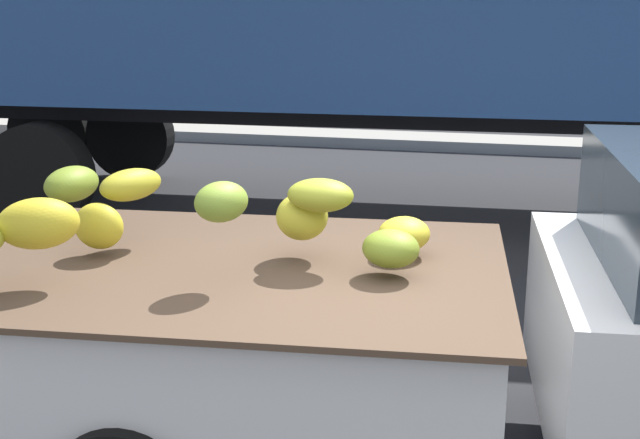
% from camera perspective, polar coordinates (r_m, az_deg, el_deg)
% --- Properties ---
extents(curb_strip, '(80.00, 0.80, 0.16)m').
position_cam_1_polar(curb_strip, '(13.26, 10.57, 4.95)').
color(curb_strip, gray).
rests_on(curb_strip, ground).
extents(pickup_truck, '(4.81, 2.17, 1.70)m').
position_cam_1_polar(pickup_truck, '(4.33, 19.21, -6.47)').
color(pickup_truck, white).
rests_on(pickup_truck, ground).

